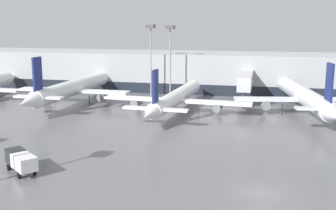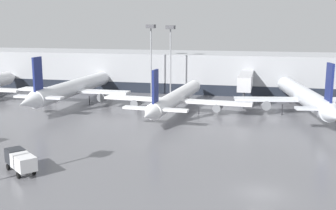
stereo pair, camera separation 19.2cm
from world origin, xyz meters
TOP-DOWN VIEW (x-y plane):
  - ground_plane at (0.00, 0.00)m, footprint 320.00×320.00m
  - terminal_building at (-0.02, 61.92)m, footprint 160.00×30.02m
  - parked_jet_0 at (-37.99, 38.67)m, footprint 23.44×38.46m
  - parked_jet_2 at (6.76, 38.10)m, footprint 24.75×36.73m
  - parked_jet_4 at (-15.87, 34.77)m, footprint 27.68×34.68m
  - service_truck_0 at (-25.69, -0.12)m, footprint 5.21×4.64m
  - traffic_cone_0 at (-26.96, 4.36)m, footprint 0.44×0.44m
  - apron_light_mast_0 at (-20.34, 49.81)m, footprint 1.80×1.80m
  - apron_light_mast_2 at (-24.87, 50.45)m, footprint 1.80×1.80m

SIDE VIEW (x-z plane):
  - ground_plane at x=0.00m, z-range 0.00..0.00m
  - traffic_cone_0 at x=-26.96m, z-range 0.00..0.64m
  - service_truck_0 at x=-25.69m, z-range 0.28..2.59m
  - parked_jet_4 at x=-15.87m, z-range -1.91..7.16m
  - parked_jet_0 at x=-37.99m, z-range -2.07..8.32m
  - parked_jet_2 at x=6.76m, z-range -1.94..8.41m
  - terminal_building at x=-0.02m, z-range 0.00..9.00m
  - apron_light_mast_0 at x=-20.34m, z-range 4.74..20.28m
  - apron_light_mast_2 at x=-24.87m, z-range 4.78..20.50m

